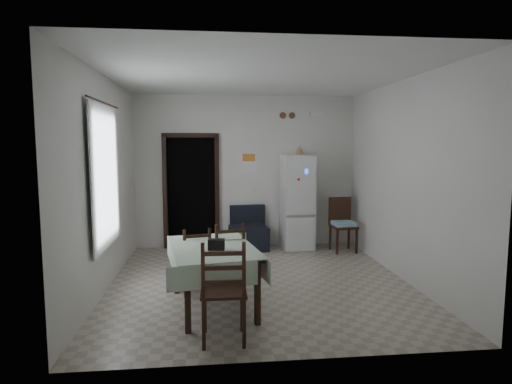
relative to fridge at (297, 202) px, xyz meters
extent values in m
plane|color=#AB9C8B|center=(-0.94, -1.93, -0.89)|extent=(4.50, 4.50, 0.00)
cube|color=black|center=(-1.99, 0.53, 0.16)|extent=(0.90, 0.45, 2.10)
cube|color=black|center=(-2.48, 0.29, 0.16)|extent=(0.08, 0.10, 2.18)
cube|color=black|center=(-1.50, 0.29, 0.16)|extent=(0.08, 0.10, 2.18)
cube|color=black|center=(-1.99, 0.29, 1.25)|extent=(1.06, 0.10, 0.08)
cube|color=silver|center=(-3.09, -2.13, 0.66)|extent=(0.10, 1.20, 1.60)
cube|color=white|center=(-2.98, -2.13, 0.66)|extent=(0.02, 1.45, 1.85)
cylinder|color=black|center=(-2.97, -2.13, 1.61)|extent=(0.02, 1.60, 0.02)
cube|color=white|center=(-0.89, 0.31, 0.73)|extent=(0.28, 0.02, 0.40)
cube|color=orange|center=(-0.89, 0.30, 0.83)|extent=(0.24, 0.01, 0.14)
cube|color=beige|center=(-0.79, 0.31, 0.21)|extent=(0.08, 0.02, 0.12)
cylinder|color=brown|center=(-0.24, 0.30, 1.63)|extent=(0.12, 0.03, 0.12)
cylinder|color=brown|center=(-0.06, 0.30, 1.63)|extent=(0.12, 0.03, 0.12)
cube|color=white|center=(0.41, 0.28, 1.66)|extent=(0.25, 0.07, 0.09)
cone|color=tan|center=(0.01, -0.06, 0.98)|extent=(0.24, 0.24, 0.18)
cube|color=black|center=(-1.57, -2.98, -0.07)|extent=(0.20, 0.14, 0.12)
camera|label=1|loc=(-1.63, -7.85, 1.09)|focal=30.00mm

